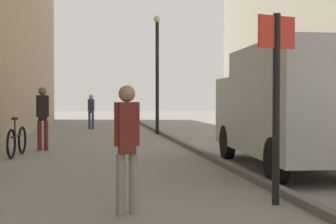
{
  "coord_description": "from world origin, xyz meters",
  "views": [
    {
      "loc": [
        -1.25,
        -1.1,
        1.46
      ],
      "look_at": [
        0.89,
        11.96,
        1.07
      ],
      "focal_mm": 51.21,
      "sensor_mm": 36.0,
      "label": 1
    }
  ],
  "objects_px": {
    "pedestrian_mid_block": "(91,109)",
    "street_sign_post": "(276,92)",
    "pedestrian_main_foreground": "(43,114)",
    "pedestrian_far_crossing": "(127,140)",
    "bicycle_leaning": "(17,141)",
    "delivery_van": "(292,105)",
    "lamp_post": "(157,66)"
  },
  "relations": [
    {
      "from": "delivery_van",
      "to": "lamp_post",
      "type": "distance_m",
      "value": 9.99
    },
    {
      "from": "pedestrian_mid_block",
      "to": "bicycle_leaning",
      "type": "xyz_separation_m",
      "value": [
        -1.87,
        -10.14,
        -0.55
      ]
    },
    {
      "from": "delivery_van",
      "to": "bicycle_leaning",
      "type": "bearing_deg",
      "value": 154.87
    },
    {
      "from": "street_sign_post",
      "to": "bicycle_leaning",
      "type": "distance_m",
      "value": 7.64
    },
    {
      "from": "pedestrian_main_foreground",
      "to": "pedestrian_far_crossing",
      "type": "relative_size",
      "value": 1.09
    },
    {
      "from": "street_sign_post",
      "to": "lamp_post",
      "type": "relative_size",
      "value": 0.55
    },
    {
      "from": "pedestrian_far_crossing",
      "to": "bicycle_leaning",
      "type": "bearing_deg",
      "value": 106.11
    },
    {
      "from": "lamp_post",
      "to": "pedestrian_main_foreground",
      "type": "bearing_deg",
      "value": -126.44
    },
    {
      "from": "pedestrian_mid_block",
      "to": "bicycle_leaning",
      "type": "distance_m",
      "value": 10.32
    },
    {
      "from": "bicycle_leaning",
      "to": "delivery_van",
      "type": "bearing_deg",
      "value": -21.75
    },
    {
      "from": "pedestrian_far_crossing",
      "to": "bicycle_leaning",
      "type": "relative_size",
      "value": 0.92
    },
    {
      "from": "delivery_van",
      "to": "lamp_post",
      "type": "xyz_separation_m",
      "value": [
        -1.4,
        9.79,
        1.4
      ]
    },
    {
      "from": "lamp_post",
      "to": "pedestrian_far_crossing",
      "type": "bearing_deg",
      "value": -99.67
    },
    {
      "from": "pedestrian_mid_block",
      "to": "bicycle_leaning",
      "type": "bearing_deg",
      "value": -79.56
    },
    {
      "from": "street_sign_post",
      "to": "pedestrian_main_foreground",
      "type": "bearing_deg",
      "value": -79.45
    },
    {
      "from": "street_sign_post",
      "to": "delivery_van",
      "type": "bearing_deg",
      "value": -133.49
    },
    {
      "from": "lamp_post",
      "to": "bicycle_leaning",
      "type": "relative_size",
      "value": 2.69
    },
    {
      "from": "pedestrian_mid_block",
      "to": "street_sign_post",
      "type": "distance_m",
      "value": 16.54
    },
    {
      "from": "pedestrian_main_foreground",
      "to": "pedestrian_far_crossing",
      "type": "distance_m",
      "value": 7.89
    },
    {
      "from": "pedestrian_mid_block",
      "to": "pedestrian_far_crossing",
      "type": "bearing_deg",
      "value": -67.77
    },
    {
      "from": "lamp_post",
      "to": "bicycle_leaning",
      "type": "distance_m",
      "value": 8.38
    },
    {
      "from": "pedestrian_far_crossing",
      "to": "lamp_post",
      "type": "height_order",
      "value": "lamp_post"
    },
    {
      "from": "pedestrian_main_foreground",
      "to": "pedestrian_far_crossing",
      "type": "height_order",
      "value": "pedestrian_main_foreground"
    },
    {
      "from": "delivery_van",
      "to": "street_sign_post",
      "type": "relative_size",
      "value": 1.97
    },
    {
      "from": "pedestrian_main_foreground",
      "to": "street_sign_post",
      "type": "bearing_deg",
      "value": 117.61
    },
    {
      "from": "pedestrian_main_foreground",
      "to": "bicycle_leaning",
      "type": "bearing_deg",
      "value": 69.22
    },
    {
      "from": "pedestrian_mid_block",
      "to": "pedestrian_far_crossing",
      "type": "height_order",
      "value": "pedestrian_mid_block"
    },
    {
      "from": "pedestrian_mid_block",
      "to": "pedestrian_far_crossing",
      "type": "xyz_separation_m",
      "value": [
        0.39,
        -16.54,
        -0.0
      ]
    },
    {
      "from": "pedestrian_main_foreground",
      "to": "delivery_van",
      "type": "height_order",
      "value": "delivery_van"
    },
    {
      "from": "street_sign_post",
      "to": "lamp_post",
      "type": "height_order",
      "value": "lamp_post"
    },
    {
      "from": "delivery_van",
      "to": "lamp_post",
      "type": "bearing_deg",
      "value": 100.91
    },
    {
      "from": "street_sign_post",
      "to": "bicycle_leaning",
      "type": "height_order",
      "value": "street_sign_post"
    }
  ]
}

